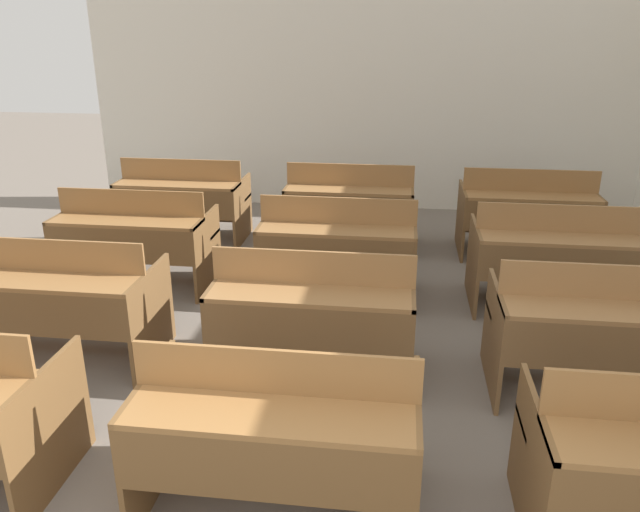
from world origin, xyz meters
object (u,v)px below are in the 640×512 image
at_px(bench_front_center, 277,430).
at_px(bench_third_center, 338,246).
at_px(bench_second_left, 58,298).
at_px(bench_third_right, 555,255).
at_px(bench_back_right, 527,211).
at_px(bench_back_left, 183,198).
at_px(bench_back_center, 350,204).
at_px(bench_second_center, 313,312).
at_px(bench_second_right, 602,329).
at_px(bench_third_left, 135,237).

height_order(bench_front_center, bench_third_center, same).
height_order(bench_second_left, bench_third_right, same).
bearing_deg(bench_front_center, bench_back_right, 64.92).
relative_size(bench_third_center, bench_third_right, 1.00).
bearing_deg(bench_back_left, bench_back_center, -0.24).
relative_size(bench_second_left, bench_second_center, 1.00).
height_order(bench_front_center, bench_back_right, same).
distance_m(bench_third_right, bench_back_right, 1.30).
relative_size(bench_second_left, bench_back_right, 1.00).
distance_m(bench_second_center, bench_back_center, 2.64).
bearing_deg(bench_third_center, bench_second_right, -36.26).
bearing_deg(bench_third_right, bench_back_left, 160.11).
height_order(bench_second_right, bench_back_right, same).
distance_m(bench_second_right, bench_third_right, 1.33).
xyz_separation_m(bench_second_left, bench_third_center, (1.83, 1.32, 0.00)).
relative_size(bench_third_left, bench_third_right, 1.00).
bearing_deg(bench_third_left, bench_second_center, -36.43).
relative_size(bench_second_left, bench_third_right, 1.00).
bearing_deg(bench_second_center, bench_second_left, -179.84).
height_order(bench_second_right, bench_third_center, same).
height_order(bench_second_left, bench_back_right, same).
relative_size(bench_second_right, bench_third_right, 1.00).
relative_size(bench_front_center, bench_back_right, 1.00).
distance_m(bench_third_center, bench_back_center, 1.32).
xyz_separation_m(bench_front_center, bench_second_center, (-0.01, 1.29, 0.00)).
bearing_deg(bench_back_left, bench_front_center, -65.20).
bearing_deg(bench_second_center, bench_front_center, -89.66).
height_order(bench_second_left, bench_second_center, same).
distance_m(bench_third_left, bench_third_right, 3.65).
bearing_deg(bench_third_right, bench_second_left, -159.92).
xyz_separation_m(bench_second_left, bench_second_center, (1.80, 0.01, 0.00)).
height_order(bench_second_center, bench_third_right, same).
bearing_deg(bench_back_center, bench_second_right, -55.52).
bearing_deg(bench_back_right, bench_third_left, -160.55).
bearing_deg(bench_back_right, bench_third_right, -90.07).
bearing_deg(bench_back_center, bench_back_right, -0.52).
xyz_separation_m(bench_second_left, bench_third_left, (-0.01, 1.34, 0.00)).
distance_m(bench_second_left, bench_back_center, 3.21).
bearing_deg(bench_front_center, bench_second_right, 35.11).
relative_size(bench_second_left, bench_second_right, 1.00).
height_order(bench_second_right, bench_back_left, same).
relative_size(bench_front_center, bench_third_center, 1.00).
bearing_deg(bench_back_right, bench_third_center, -144.22).
bearing_deg(bench_back_right, bench_second_left, -144.19).
relative_size(bench_second_left, bench_back_left, 1.00).
distance_m(bench_second_center, bench_third_right, 2.27).
xyz_separation_m(bench_third_center, bench_back_right, (1.81, 1.30, 0.00)).
bearing_deg(bench_second_right, bench_front_center, -144.89).
height_order(bench_second_center, bench_back_right, same).
bearing_deg(bench_front_center, bench_second_left, 144.55).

